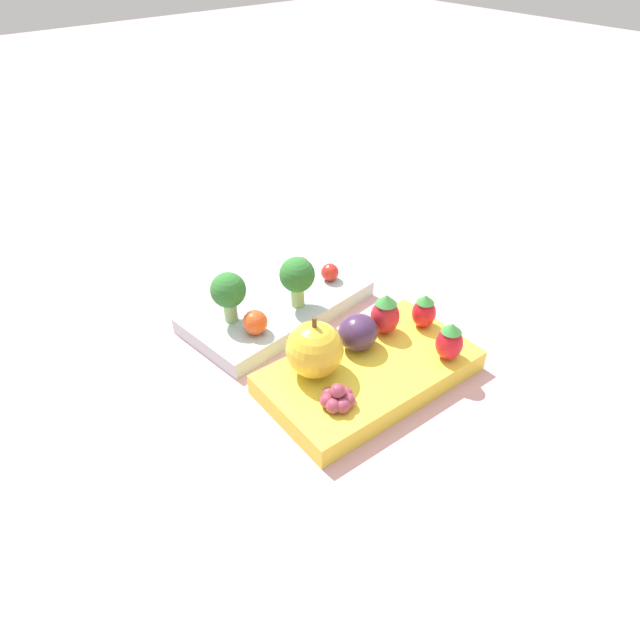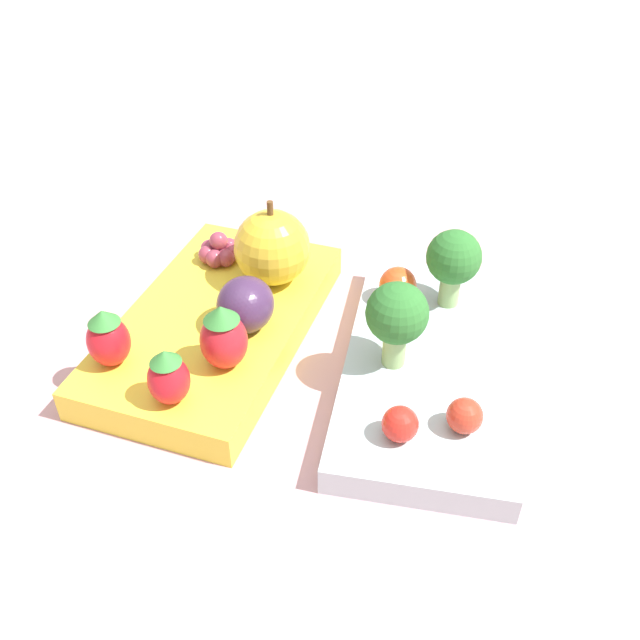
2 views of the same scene
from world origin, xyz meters
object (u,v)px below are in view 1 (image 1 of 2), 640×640
at_px(cherry_tomato_1, 330,272).
at_px(strawberry_1, 450,341).
at_px(broccoli_floret_1, 228,292).
at_px(plum, 358,332).
at_px(apple, 315,350).
at_px(grape_cluster, 338,398).
at_px(broccoli_floret_0, 297,276).
at_px(cherry_tomato_2, 255,322).
at_px(bento_box_fruit, 369,372).
at_px(strawberry_2, 385,314).
at_px(strawberry_0, 424,311).
at_px(cherry_tomato_0, 301,265).
at_px(bento_box_savoury, 278,306).

relative_size(cherry_tomato_1, strawberry_1, 0.52).
relative_size(broccoli_floret_1, plum, 1.41).
xyz_separation_m(broccoli_floret_1, apple, (0.01, -0.13, -0.01)).
relative_size(apple, grape_cluster, 1.98).
distance_m(broccoli_floret_0, cherry_tomato_2, 0.07).
distance_m(bento_box_fruit, apple, 0.07).
bearing_deg(strawberry_1, broccoli_floret_1, 123.82).
bearing_deg(strawberry_2, broccoli_floret_0, 110.26).
relative_size(bento_box_fruit, broccoli_floret_0, 3.57).
xyz_separation_m(strawberry_2, plum, (-0.04, -0.00, -0.00)).
height_order(cherry_tomato_2, apple, apple).
height_order(cherry_tomato_1, strawberry_0, strawberry_0).
bearing_deg(apple, strawberry_1, -30.04).
bearing_deg(apple, cherry_tomato_2, 94.02).
bearing_deg(grape_cluster, cherry_tomato_0, 60.20).
relative_size(bento_box_savoury, cherry_tomato_0, 10.49).
bearing_deg(bento_box_fruit, cherry_tomato_0, 73.17).
distance_m(strawberry_1, plum, 0.09).
relative_size(strawberry_0, grape_cluster, 1.19).
xyz_separation_m(bento_box_savoury, cherry_tomato_2, (-0.05, -0.03, 0.02)).
bearing_deg(cherry_tomato_1, bento_box_fruit, -116.15).
height_order(cherry_tomato_1, strawberry_2, strawberry_2).
xyz_separation_m(broccoli_floret_0, strawberry_2, (0.04, -0.10, -0.01)).
bearing_deg(bento_box_savoury, broccoli_floret_0, -62.60).
xyz_separation_m(plum, grape_cluster, (-0.07, -0.05, -0.01)).
relative_size(strawberry_0, plum, 0.94).
bearing_deg(strawberry_1, bento_box_savoury, 109.48).
xyz_separation_m(bento_box_fruit, strawberry_0, (0.09, 0.01, 0.03)).
height_order(cherry_tomato_0, strawberry_0, strawberry_0).
relative_size(broccoli_floret_1, strawberry_0, 1.50).
bearing_deg(broccoli_floret_1, broccoli_floret_0, -17.89).
relative_size(bento_box_fruit, plum, 5.18).
bearing_deg(bento_box_savoury, cherry_tomato_1, -4.76).
relative_size(strawberry_1, plum, 1.00).
relative_size(cherry_tomato_2, grape_cluster, 0.82).
xyz_separation_m(broccoli_floret_0, apple, (-0.06, -0.10, -0.01)).
bearing_deg(strawberry_2, grape_cluster, -154.98).
bearing_deg(plum, broccoli_floret_0, 89.00).
bearing_deg(strawberry_2, bento_box_savoury, 111.66).
bearing_deg(cherry_tomato_2, cherry_tomato_0, 29.80).
bearing_deg(bento_box_savoury, broccoli_floret_1, 179.60).
height_order(bento_box_fruit, cherry_tomato_2, cherry_tomato_2).
distance_m(apple, strawberry_0, 0.14).
relative_size(apple, strawberry_2, 1.40).
height_order(broccoli_floret_0, cherry_tomato_0, broccoli_floret_0).
bearing_deg(strawberry_1, cherry_tomato_1, 88.32).
bearing_deg(bento_box_savoury, grape_cluster, -108.73).
relative_size(cherry_tomato_1, apple, 0.33).
relative_size(bento_box_savoury, cherry_tomato_2, 8.40).
bearing_deg(plum, strawberry_0, -12.69).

